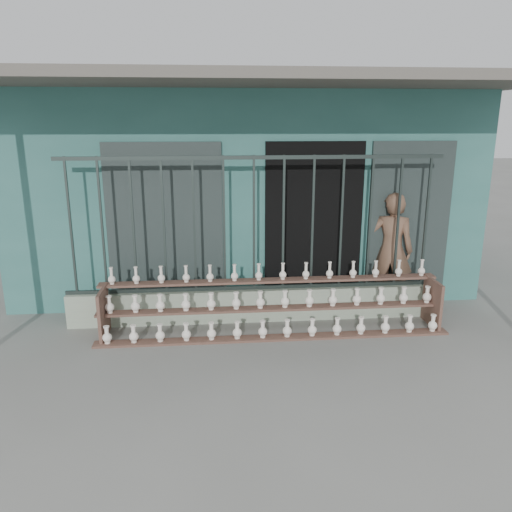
{
  "coord_description": "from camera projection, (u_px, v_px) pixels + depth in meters",
  "views": [
    {
      "loc": [
        -0.56,
        -5.12,
        2.68
      ],
      "look_at": [
        0.0,
        1.0,
        1.0
      ],
      "focal_mm": 35.0,
      "sensor_mm": 36.0,
      "label": 1
    }
  ],
  "objects": [
    {
      "name": "security_fence",
      "position": [
        254.0,
        225.0,
        6.57
      ],
      "size": [
        5.0,
        0.04,
        1.8
      ],
      "color": "#283330",
      "rests_on": "parapet_wall"
    },
    {
      "name": "shelf_rack",
      "position": [
        273.0,
        305.0,
        6.45
      ],
      "size": [
        4.5,
        0.68,
        0.85
      ],
      "color": "brown",
      "rests_on": "ground"
    },
    {
      "name": "elderly_woman",
      "position": [
        391.0,
        250.0,
        7.25
      ],
      "size": [
        0.73,
        0.62,
        1.7
      ],
      "primitive_type": "imported",
      "rotation": [
        0.0,
        0.0,
        2.73
      ],
      "color": "brown",
      "rests_on": "ground"
    },
    {
      "name": "ground",
      "position": [
        264.0,
        364.0,
        5.68
      ],
      "size": [
        60.0,
        60.0,
        0.0
      ],
      "primitive_type": "plane",
      "color": "slate"
    },
    {
      "name": "workshop_building",
      "position": [
        241.0,
        179.0,
        9.31
      ],
      "size": [
        7.4,
        6.6,
        3.21
      ],
      "color": "#336C66",
      "rests_on": "ground"
    },
    {
      "name": "parapet_wall",
      "position": [
        254.0,
        305.0,
        6.87
      ],
      "size": [
        5.0,
        0.2,
        0.45
      ],
      "primitive_type": "cube",
      "color": "#9DAE95",
      "rests_on": "ground"
    }
  ]
}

